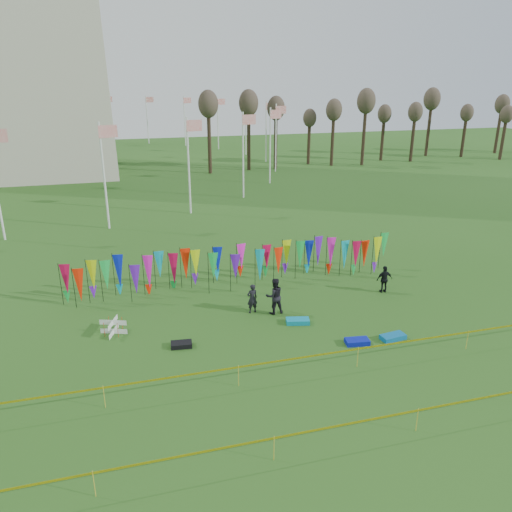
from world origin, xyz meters
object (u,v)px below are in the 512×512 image
object	(u,v)px
kite_bag_turquoise	(298,321)
kite_bag_teal	(393,337)
kite_bag_black	(181,345)
person_right	(384,279)
person_left	(252,299)
person_mid	(274,296)
box_kite	(113,327)
kite_bag_blue	(357,342)

from	to	relation	value
kite_bag_turquoise	kite_bag_teal	bearing A→B (deg)	-35.87
kite_bag_black	kite_bag_teal	size ratio (longest dim) A/B	0.81
person_right	kite_bag_black	distance (m)	11.76
kite_bag_black	person_right	bearing A→B (deg)	14.14
person_left	person_right	xyz separation A→B (m)	(7.54, 0.47, -0.00)
person_right	person_left	bearing A→B (deg)	7.27
person_left	person_mid	bearing A→B (deg)	150.19
person_right	kite_bag_teal	bearing A→B (deg)	69.14
box_kite	kite_bag_blue	world-z (taller)	box_kite
kite_bag_blue	box_kite	bearing A→B (deg)	159.68
person_right	kite_bag_blue	xyz separation A→B (m)	(-3.91, -4.70, -0.65)
box_kite	kite_bag_turquoise	xyz separation A→B (m)	(8.45, -1.28, -0.25)
kite_bag_teal	kite_bag_black	bearing A→B (deg)	168.43
kite_bag_turquoise	kite_bag_black	bearing A→B (deg)	-172.88
person_mid	kite_bag_teal	xyz separation A→B (m)	(4.33, -3.93, -0.82)
person_left	kite_bag_turquoise	bearing A→B (deg)	125.95
person_right	kite_bag_turquoise	size ratio (longest dim) A/B	1.38
box_kite	person_mid	size ratio (longest dim) A/B	0.38
person_right	kite_bag_blue	world-z (taller)	person_right
person_left	kite_bag_blue	distance (m)	5.62
box_kite	kite_bag_turquoise	bearing A→B (deg)	-8.62
person_right	kite_bag_blue	distance (m)	6.15
person_left	person_right	world-z (taller)	person_left
kite_bag_turquoise	kite_bag_black	size ratio (longest dim) A/B	1.20
kite_bag_turquoise	kite_bag_teal	size ratio (longest dim) A/B	0.97
person_mid	kite_bag_black	world-z (taller)	person_mid
box_kite	kite_bag_blue	xyz separation A→B (m)	(10.30, -3.81, -0.25)
box_kite	person_right	bearing A→B (deg)	3.57
person_left	person_right	size ratio (longest dim) A/B	1.00
box_kite	kite_bag_black	world-z (taller)	box_kite
kite_bag_blue	kite_bag_black	size ratio (longest dim) A/B	1.14
box_kite	kite_bag_teal	bearing A→B (deg)	-17.83
kite_bag_blue	kite_bag_black	xyz separation A→B (m)	(-7.48, 1.83, -0.00)
person_mid	person_right	xyz separation A→B (m)	(6.51, 0.83, -0.17)
box_kite	person_right	xyz separation A→B (m)	(14.21, 0.89, 0.40)
box_kite	kite_bag_teal	distance (m)	12.64
person_right	kite_bag_turquoise	xyz separation A→B (m)	(-5.76, -2.17, -0.65)
kite_bag_turquoise	kite_bag_blue	size ratio (longest dim) A/B	1.05
person_left	kite_bag_black	xyz separation A→B (m)	(-3.85, -2.40, -0.65)
box_kite	person_mid	xyz separation A→B (m)	(7.70, 0.06, 0.57)
box_kite	person_left	xyz separation A→B (m)	(6.67, 0.42, 0.40)
kite_bag_blue	person_left	bearing A→B (deg)	130.64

